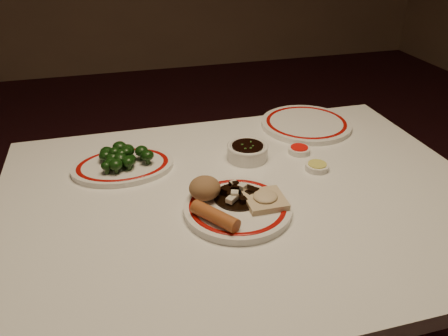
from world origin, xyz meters
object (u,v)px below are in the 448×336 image
(dining_table, at_px, (245,224))
(broccoli_pile, at_px, (121,156))
(stirfry_heap, at_px, (239,194))
(broccoli_plate, at_px, (123,166))
(main_plate, at_px, (238,208))
(rice_mound, at_px, (205,188))
(spring_roll, at_px, (215,216))
(soy_bowl, at_px, (247,152))
(fried_wonton, at_px, (265,199))

(dining_table, bearing_deg, broccoli_pile, 143.84)
(dining_table, xyz_separation_m, stirfry_heap, (-0.03, -0.03, 0.12))
(dining_table, xyz_separation_m, broccoli_plate, (-0.28, 0.20, 0.10))
(dining_table, distance_m, main_plate, 0.13)
(rice_mound, xyz_separation_m, spring_roll, (-0.00, -0.10, -0.01))
(spring_roll, bearing_deg, soy_bowl, 24.43)
(dining_table, distance_m, rice_mound, 0.17)
(stirfry_heap, height_order, broccoli_plate, stirfry_heap)
(main_plate, xyz_separation_m, stirfry_heap, (0.01, 0.03, 0.02))
(main_plate, height_order, soy_bowl, soy_bowl)
(spring_roll, bearing_deg, fried_wonton, -17.69)
(main_plate, bearing_deg, soy_bowl, 67.15)
(broccoli_pile, distance_m, soy_bowl, 0.35)
(dining_table, bearing_deg, stirfry_heap, -130.00)
(rice_mound, distance_m, fried_wonton, 0.14)
(stirfry_heap, distance_m, broccoli_plate, 0.35)
(rice_mound, distance_m, broccoli_pile, 0.29)
(dining_table, xyz_separation_m, fried_wonton, (0.02, -0.07, 0.12))
(broccoli_plate, bearing_deg, stirfry_heap, -43.10)
(stirfry_heap, xyz_separation_m, soy_bowl, (0.09, 0.21, -0.01))
(stirfry_heap, bearing_deg, fried_wonton, -36.55)
(rice_mound, height_order, soy_bowl, rice_mound)
(fried_wonton, height_order, soy_bowl, fried_wonton)
(main_plate, height_order, stirfry_heap, stirfry_heap)
(rice_mound, relative_size, broccoli_pile, 0.52)
(rice_mound, bearing_deg, soy_bowl, 48.61)
(dining_table, distance_m, fried_wonton, 0.14)
(spring_roll, xyz_separation_m, broccoli_plate, (-0.18, 0.32, -0.02))
(dining_table, distance_m, soy_bowl, 0.21)
(main_plate, bearing_deg, broccoli_plate, 131.91)
(fried_wonton, bearing_deg, main_plate, 174.20)
(broccoli_pile, bearing_deg, stirfry_heap, -43.47)
(dining_table, distance_m, stirfry_heap, 0.13)
(main_plate, xyz_separation_m, soy_bowl, (0.10, 0.24, 0.01))
(stirfry_heap, relative_size, broccoli_pile, 0.82)
(main_plate, relative_size, spring_roll, 2.72)
(spring_roll, relative_size, fried_wonton, 1.30)
(fried_wonton, height_order, stirfry_heap, stirfry_heap)
(spring_roll, distance_m, stirfry_heap, 0.11)
(dining_table, bearing_deg, soy_bowl, 70.98)
(fried_wonton, relative_size, stirfry_heap, 0.77)
(fried_wonton, distance_m, soy_bowl, 0.25)
(rice_mound, height_order, stirfry_heap, rice_mound)
(fried_wonton, height_order, broccoli_plate, fried_wonton)
(main_plate, bearing_deg, broccoli_pile, 131.60)
(fried_wonton, bearing_deg, spring_roll, -162.30)
(broccoli_pile, bearing_deg, dining_table, -36.16)
(rice_mound, xyz_separation_m, stirfry_heap, (0.08, -0.02, -0.02))
(spring_roll, bearing_deg, broccoli_pile, 83.45)
(spring_roll, bearing_deg, broccoli_plate, 83.60)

